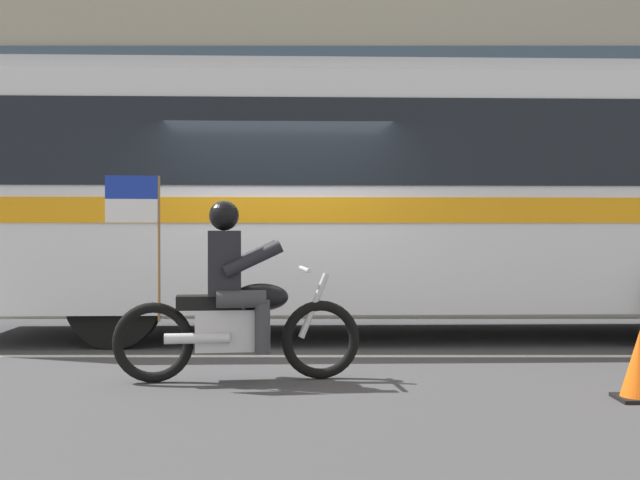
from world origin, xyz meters
TOP-DOWN VIEW (x-y plane):
  - ground_plane at (0.00, 0.00)m, footprint 60.00×60.00m
  - sidewalk_curb at (0.00, 5.10)m, footprint 28.00×3.80m
  - lane_center_stripe at (0.00, -0.60)m, footprint 26.60×0.14m
  - transit_bus at (1.57, 1.19)m, footprint 11.06×2.97m
  - motorcycle_with_rider at (-0.29, -2.03)m, footprint 2.18×0.68m
  - fire_hydrant at (2.14, 4.29)m, footprint 0.22×0.30m

SIDE VIEW (x-z plane):
  - ground_plane at x=0.00m, z-range 0.00..0.00m
  - lane_center_stripe at x=0.00m, z-range 0.00..0.01m
  - sidewalk_curb at x=0.00m, z-range 0.00..0.15m
  - fire_hydrant at x=2.14m, z-range 0.14..0.89m
  - motorcycle_with_rider at x=-0.29m, z-range -0.22..1.55m
  - transit_bus at x=1.57m, z-range 0.27..3.49m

